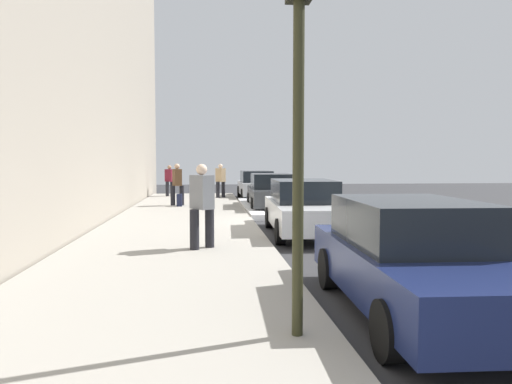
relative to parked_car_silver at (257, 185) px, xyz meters
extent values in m
plane|color=#333335|center=(11.46, -0.17, -0.76)|extent=(56.00, 56.00, 0.00)
cube|color=#A39E93|center=(11.46, -3.47, -0.68)|extent=(28.00, 4.60, 0.15)
cube|color=gold|center=(11.46, 3.03, -0.75)|extent=(28.00, 0.14, 0.01)
cube|color=white|center=(5.93, -0.87, -0.65)|extent=(7.55, 0.56, 0.22)
cylinder|color=black|center=(1.50, 0.84, -0.44)|extent=(0.64, 0.22, 0.64)
cylinder|color=black|center=(1.51, -0.84, -0.44)|extent=(0.64, 0.22, 0.64)
cylinder|color=black|center=(-1.37, 0.84, -0.44)|extent=(0.64, 0.22, 0.64)
cylinder|color=black|center=(-1.37, -0.84, -0.44)|extent=(0.64, 0.22, 0.64)
cube|color=#B7BABF|center=(0.07, 0.00, -0.17)|extent=(4.64, 1.81, 0.64)
cube|color=black|center=(-0.17, 0.00, 0.45)|extent=(2.42, 1.61, 0.60)
cylinder|color=black|center=(7.50, 0.82, -0.44)|extent=(0.65, 0.24, 0.64)
cylinder|color=black|center=(7.45, -0.86, -0.44)|extent=(0.65, 0.24, 0.64)
cylinder|color=black|center=(4.59, 0.91, -0.44)|extent=(0.65, 0.24, 0.64)
cylinder|color=black|center=(4.54, -0.77, -0.44)|extent=(0.65, 0.24, 0.64)
cube|color=#383A3D|center=(6.02, 0.02, -0.17)|extent=(4.75, 1.95, 0.64)
cube|color=black|center=(5.79, 0.03, 0.45)|extent=(2.49, 1.68, 0.60)
cylinder|color=black|center=(14.35, 0.80, -0.44)|extent=(0.65, 0.24, 0.64)
cylinder|color=black|center=(14.28, -0.87, -0.44)|extent=(0.65, 0.24, 0.64)
cylinder|color=black|center=(11.42, 0.92, -0.44)|extent=(0.65, 0.24, 0.64)
cylinder|color=black|center=(11.35, -0.76, -0.44)|extent=(0.65, 0.24, 0.64)
cube|color=white|center=(12.85, 0.02, -0.17)|extent=(4.79, 1.98, 0.64)
cube|color=black|center=(12.61, 0.03, 0.45)|extent=(2.52, 1.69, 0.60)
cylinder|color=black|center=(21.18, -0.81, -0.44)|extent=(0.65, 0.24, 0.64)
cylinder|color=black|center=(18.42, 0.96, -0.44)|extent=(0.65, 0.24, 0.64)
cylinder|color=black|center=(18.36, -0.71, -0.44)|extent=(0.65, 0.24, 0.64)
cube|color=navy|center=(19.80, 0.08, -0.17)|extent=(4.60, 1.95, 0.64)
cube|color=black|center=(19.57, 0.09, 0.45)|extent=(2.42, 1.68, 0.60)
cylinder|color=black|center=(15.55, -2.91, -0.18)|extent=(0.20, 0.20, 0.86)
cylinder|color=black|center=(15.31, -2.59, -0.18)|extent=(0.20, 0.20, 0.86)
cube|color=slate|center=(15.43, -2.75, 0.61)|extent=(0.58, 0.54, 0.73)
sphere|color=beige|center=(15.43, -2.75, 1.09)|extent=(0.24, 0.24, 0.24)
cylinder|color=black|center=(5.12, -4.11, -0.19)|extent=(0.20, 0.20, 0.84)
cylinder|color=black|center=(5.00, -3.74, -0.19)|extent=(0.20, 0.20, 0.84)
cube|color=brown|center=(5.06, -3.93, 0.59)|extent=(0.55, 0.43, 0.71)
sphere|color=#D8AD8C|center=(5.06, -3.93, 1.06)|extent=(0.23, 0.23, 0.23)
cylinder|color=black|center=(-0.40, -4.80, -0.22)|extent=(0.18, 0.18, 0.79)
cylinder|color=black|center=(-0.69, -4.58, -0.22)|extent=(0.18, 0.18, 0.79)
cube|color=maroon|center=(-0.54, -4.69, 0.51)|extent=(0.50, 0.53, 0.67)
sphere|color=tan|center=(-0.54, -4.69, 0.95)|extent=(0.22, 0.22, 0.22)
cylinder|color=black|center=(0.94, -2.11, -0.20)|extent=(0.19, 0.19, 0.82)
cylinder|color=black|center=(0.69, -1.82, -0.20)|extent=(0.19, 0.19, 0.82)
cube|color=tan|center=(0.81, -1.97, 0.56)|extent=(0.55, 0.53, 0.70)
sphere|color=beige|center=(0.81, -1.97, 1.03)|extent=(0.23, 0.23, 0.23)
cylinder|color=#2D2D19|center=(20.74, -1.66, 1.16)|extent=(0.12, 0.12, 3.54)
cube|color=#191E38|center=(5.50, -3.82, -0.35)|extent=(0.34, 0.22, 0.51)
cylinder|color=#4C4C4C|center=(5.50, -3.82, 0.08)|extent=(0.03, 0.03, 0.36)
camera|label=1|loc=(25.75, -2.62, 1.27)|focal=33.66mm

